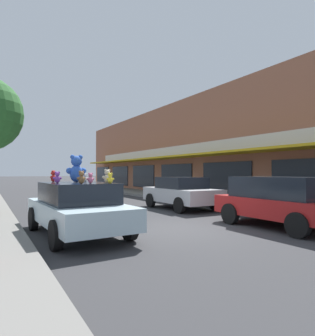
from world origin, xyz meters
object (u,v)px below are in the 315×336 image
(plush_art_car, at_px, (77,207))
(teddy_bear_red, at_px, (53,176))
(teddy_bear_giant, at_px, (76,169))
(teddy_bear_purple, at_px, (57,177))
(parked_car_far_center, at_px, (181,192))
(teddy_bear_pink, at_px, (90,178))
(teddy_bear_brown, at_px, (81,178))
(teddy_bear_cream, at_px, (107,176))
(teddy_bear_yellow, at_px, (110,178))
(teddy_bear_white, at_px, (85,178))
(parked_car_far_left, at_px, (280,200))

(plush_art_car, distance_m, teddy_bear_red, 1.39)
(teddy_bear_giant, relative_size, teddy_bear_purple, 2.54)
(plush_art_car, relative_size, teddy_bear_giant, 5.69)
(parked_car_far_center, bearing_deg, teddy_bear_pink, -143.74)
(plush_art_car, distance_m, teddy_bear_brown, 1.25)
(teddy_bear_pink, distance_m, teddy_bear_cream, 0.50)
(teddy_bear_purple, xyz_separation_m, teddy_bear_red, (0.09, 1.03, 0.02))
(plush_art_car, height_order, teddy_bear_purple, teddy_bear_purple)
(teddy_bear_yellow, height_order, teddy_bear_red, teddy_bear_red)
(teddy_bear_giant, height_order, teddy_bear_brown, teddy_bear_giant)
(teddy_bear_giant, distance_m, teddy_bear_pink, 1.22)
(teddy_bear_white, xyz_separation_m, teddy_bear_brown, (-0.46, -1.24, 0.04))
(teddy_bear_pink, distance_m, teddy_bear_purple, 1.01)
(teddy_bear_pink, xyz_separation_m, teddy_bear_white, (0.18, 1.10, -0.01))
(teddy_bear_pink, distance_m, teddy_bear_yellow, 0.54)
(plush_art_car, relative_size, parked_car_far_left, 1.12)
(teddy_bear_cream, xyz_separation_m, parked_car_far_center, (5.36, 4.22, -0.86))
(teddy_bear_pink, height_order, parked_car_far_left, teddy_bear_pink)
(plush_art_car, xyz_separation_m, teddy_bear_white, (0.32, 0.33, 0.81))
(teddy_bear_pink, relative_size, teddy_bear_purple, 0.89)
(teddy_bear_white, distance_m, parked_car_far_center, 6.56)
(parked_car_far_center, bearing_deg, teddy_bear_cream, -141.82)
(teddy_bear_purple, height_order, parked_car_far_center, teddy_bear_purple)
(teddy_bear_cream, xyz_separation_m, parked_car_far_left, (5.36, -1.41, -0.78))
(teddy_bear_cream, bearing_deg, parked_car_far_left, 161.75)
(teddy_bear_yellow, bearing_deg, teddy_bear_brown, 16.82)
(teddy_bear_pink, height_order, teddy_bear_white, teddy_bear_pink)
(teddy_bear_giant, bearing_deg, teddy_bear_red, -38.86)
(teddy_bear_brown, distance_m, teddy_bear_purple, 0.95)
(teddy_bear_purple, relative_size, parked_car_far_left, 0.08)
(plush_art_car, relative_size, teddy_bear_purple, 14.42)
(teddy_bear_giant, xyz_separation_m, teddy_bear_white, (0.24, -0.08, -0.27))
(teddy_bear_purple, xyz_separation_m, parked_car_far_left, (6.56, -2.05, -0.75))
(teddy_bear_pink, distance_m, teddy_bear_white, 1.12)
(teddy_bear_pink, bearing_deg, parked_car_far_left, 160.74)
(plush_art_car, xyz_separation_m, teddy_bear_cream, (0.63, -0.69, 0.87))
(teddy_bear_giant, relative_size, teddy_bear_brown, 2.42)
(teddy_bear_brown, bearing_deg, parked_car_far_left, 153.60)
(teddy_bear_purple, distance_m, parked_car_far_center, 7.52)
(teddy_bear_cream, xyz_separation_m, teddy_bear_yellow, (-0.07, -0.42, -0.05))
(teddy_bear_red, bearing_deg, parked_car_far_left, 102.48)
(parked_car_far_left, distance_m, parked_car_far_center, 5.63)
(teddy_bear_cream, height_order, parked_car_far_left, teddy_bear_cream)
(teddy_bear_yellow, xyz_separation_m, teddy_bear_red, (-1.04, 2.09, 0.03))
(teddy_bear_cream, xyz_separation_m, teddy_bear_red, (-1.11, 1.67, -0.01))
(teddy_bear_yellow, relative_size, teddy_bear_purple, 0.89)
(teddy_bear_yellow, bearing_deg, parked_car_far_left, -157.10)
(teddy_bear_pink, xyz_separation_m, parked_car_far_left, (5.86, -1.34, -0.73))
(teddy_bear_giant, distance_m, parked_car_far_center, 6.76)
(teddy_bear_red, bearing_deg, plush_art_car, 64.15)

